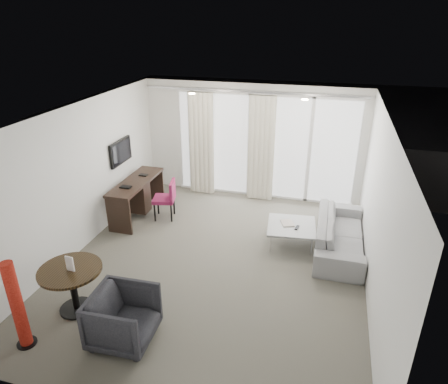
% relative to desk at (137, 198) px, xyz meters
% --- Properties ---
extents(floor, '(5.00, 6.00, 0.00)m').
position_rel_desk_xyz_m(floor, '(2.09, -1.30, -0.40)').
color(floor, '#585549').
rests_on(floor, ground).
extents(ceiling, '(5.00, 6.00, 0.00)m').
position_rel_desk_xyz_m(ceiling, '(2.09, -1.30, 2.20)').
color(ceiling, white).
rests_on(ceiling, ground).
extents(wall_left, '(0.00, 6.00, 2.60)m').
position_rel_desk_xyz_m(wall_left, '(-0.41, -1.30, 0.90)').
color(wall_left, silver).
rests_on(wall_left, ground).
extents(wall_right, '(0.00, 6.00, 2.60)m').
position_rel_desk_xyz_m(wall_right, '(4.59, -1.30, 0.90)').
color(wall_right, silver).
rests_on(wall_right, ground).
extents(wall_front, '(5.00, 0.00, 2.60)m').
position_rel_desk_xyz_m(wall_front, '(2.09, -4.30, 0.90)').
color(wall_front, silver).
rests_on(wall_front, ground).
extents(window_panel, '(4.00, 0.02, 2.38)m').
position_rel_desk_xyz_m(window_panel, '(2.39, 1.69, 0.80)').
color(window_panel, white).
rests_on(window_panel, ground).
extents(window_frame, '(4.10, 0.06, 2.44)m').
position_rel_desk_xyz_m(window_frame, '(2.39, 1.67, 0.80)').
color(window_frame, white).
rests_on(window_frame, ground).
extents(curtain_left, '(0.60, 0.20, 2.38)m').
position_rel_desk_xyz_m(curtain_left, '(0.94, 1.52, 0.80)').
color(curtain_left, beige).
rests_on(curtain_left, ground).
extents(curtain_right, '(0.60, 0.20, 2.38)m').
position_rel_desk_xyz_m(curtain_right, '(2.34, 1.52, 0.80)').
color(curtain_right, beige).
rests_on(curtain_right, ground).
extents(curtain_track, '(4.80, 0.04, 0.04)m').
position_rel_desk_xyz_m(curtain_track, '(2.09, 1.52, 2.05)').
color(curtain_track, '#B2B2B7').
rests_on(curtain_track, ceiling).
extents(downlight_a, '(0.12, 0.12, 0.02)m').
position_rel_desk_xyz_m(downlight_a, '(1.19, 0.30, 2.19)').
color(downlight_a, '#FFE0B2').
rests_on(downlight_a, ceiling).
extents(downlight_b, '(0.12, 0.12, 0.02)m').
position_rel_desk_xyz_m(downlight_b, '(3.29, 0.30, 2.19)').
color(downlight_b, '#FFE0B2').
rests_on(downlight_b, ceiling).
extents(desk, '(0.53, 1.69, 0.79)m').
position_rel_desk_xyz_m(desk, '(0.00, 0.00, 0.00)').
color(desk, black).
rests_on(desk, floor).
extents(tv, '(0.05, 0.80, 0.50)m').
position_rel_desk_xyz_m(tv, '(-0.36, 0.15, 0.95)').
color(tv, black).
rests_on(tv, wall_left).
extents(desk_chair, '(0.54, 0.52, 0.84)m').
position_rel_desk_xyz_m(desk_chair, '(0.59, 0.04, 0.02)').
color(desk_chair, maroon).
rests_on(desk_chair, floor).
extents(round_table, '(1.05, 1.05, 0.71)m').
position_rel_desk_xyz_m(round_table, '(0.47, -2.96, -0.04)').
color(round_table, black).
rests_on(round_table, floor).
extents(menu_card, '(0.13, 0.03, 0.23)m').
position_rel_desk_xyz_m(menu_card, '(0.51, -2.99, 0.32)').
color(menu_card, white).
rests_on(menu_card, round_table).
extents(red_lamp, '(0.26, 0.26, 1.27)m').
position_rel_desk_xyz_m(red_lamp, '(0.22, -3.73, 0.24)').
color(red_lamp, maroon).
rests_on(red_lamp, floor).
extents(tub_armchair, '(0.84, 0.81, 0.73)m').
position_rel_desk_xyz_m(tub_armchair, '(1.45, -3.31, -0.03)').
color(tub_armchair, '#222328').
rests_on(tub_armchair, floor).
extents(coffee_table, '(0.96, 0.96, 0.39)m').
position_rel_desk_xyz_m(coffee_table, '(3.29, -0.30, -0.20)').
color(coffee_table, gray).
rests_on(coffee_table, floor).
extents(remote, '(0.08, 0.18, 0.02)m').
position_rel_desk_xyz_m(remote, '(3.39, -0.38, -0.04)').
color(remote, black).
rests_on(remote, coffee_table).
extents(magazine, '(0.29, 0.32, 0.02)m').
position_rel_desk_xyz_m(magazine, '(3.20, -0.25, -0.04)').
color(magazine, gray).
rests_on(magazine, coffee_table).
extents(sofa, '(0.83, 2.12, 0.62)m').
position_rel_desk_xyz_m(sofa, '(4.16, -0.24, -0.09)').
color(sofa, gray).
rests_on(sofa, floor).
extents(terrace_slab, '(5.60, 3.00, 0.12)m').
position_rel_desk_xyz_m(terrace_slab, '(2.39, 3.20, -0.46)').
color(terrace_slab, '#4D4D50').
rests_on(terrace_slab, ground).
extents(rattan_chair_a, '(0.72, 0.72, 0.86)m').
position_rel_desk_xyz_m(rattan_chair_a, '(3.32, 3.01, 0.03)').
color(rattan_chair_a, '#50381D').
rests_on(rattan_chair_a, terrace_slab).
extents(rattan_chair_b, '(0.67, 0.67, 0.75)m').
position_rel_desk_xyz_m(rattan_chair_b, '(4.43, 3.82, -0.02)').
color(rattan_chair_b, '#50381D').
rests_on(rattan_chair_b, terrace_slab).
extents(rattan_table, '(0.61, 0.61, 0.46)m').
position_rel_desk_xyz_m(rattan_table, '(3.70, 3.08, -0.17)').
color(rattan_table, '#50381D').
rests_on(rattan_table, terrace_slab).
extents(balustrade, '(5.50, 0.06, 1.05)m').
position_rel_desk_xyz_m(balustrade, '(2.39, 4.65, 0.10)').
color(balustrade, '#B2B2B7').
rests_on(balustrade, terrace_slab).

